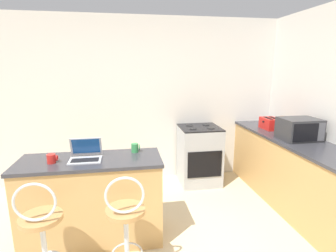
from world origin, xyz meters
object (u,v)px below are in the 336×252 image
(laptop, at_px, (86,154))
(mug_green, at_px, (135,148))
(storage_jar, at_px, (283,122))
(bar_stool_far, at_px, (126,230))
(microwave, at_px, (299,129))
(bar_stool_near, at_px, (43,239))
(toaster, at_px, (270,123))
(mug_red, at_px, (52,159))
(stove_range, at_px, (199,155))

(laptop, height_order, mug_green, laptop)
(laptop, xyz_separation_m, storage_jar, (2.82, 1.00, 0.03))
(bar_stool_far, height_order, microwave, microwave)
(bar_stool_near, distance_m, toaster, 3.28)
(microwave, xyz_separation_m, mug_red, (-2.90, -0.36, -0.10))
(stove_range, distance_m, mug_green, 1.59)
(bar_stool_near, bearing_deg, bar_stool_far, 0.00)
(stove_range, bearing_deg, laptop, -142.02)
(laptop, height_order, storage_jar, laptop)
(bar_stool_near, height_order, toaster, toaster)
(microwave, xyz_separation_m, storage_jar, (0.23, 0.71, -0.06))
(laptop, relative_size, toaster, 1.02)
(bar_stool_near, xyz_separation_m, toaster, (2.86, 1.51, 0.54))
(mug_green, bearing_deg, bar_stool_far, -99.54)
(laptop, bearing_deg, microwave, 6.51)
(mug_green, bearing_deg, microwave, 4.30)
(bar_stool_near, height_order, storage_jar, storage_jar)
(bar_stool_far, bearing_deg, storage_jar, 33.18)
(microwave, distance_m, toaster, 0.62)
(microwave, height_order, toaster, microwave)
(microwave, relative_size, toaster, 1.52)
(mug_red, distance_m, mug_green, 0.84)
(toaster, bearing_deg, storage_jar, 19.00)
(toaster, distance_m, storage_jar, 0.27)
(bar_stool_near, relative_size, toaster, 3.23)
(bar_stool_far, bearing_deg, bar_stool_near, 180.00)
(bar_stool_near, bearing_deg, laptop, 63.53)
(microwave, bearing_deg, mug_green, -175.70)
(laptop, relative_size, storage_jar, 1.88)
(bar_stool_near, bearing_deg, mug_green, 42.50)
(bar_stool_near, xyz_separation_m, microwave, (2.89, 0.89, 0.60))
(mug_red, bearing_deg, bar_stool_near, -88.38)
(bar_stool_far, height_order, mug_green, mug_green)
(mug_green, bearing_deg, toaster, 20.63)
(bar_stool_near, height_order, mug_red, mug_red)
(toaster, distance_m, mug_red, 3.04)
(laptop, relative_size, mug_green, 3.23)
(toaster, height_order, storage_jar, toaster)
(laptop, distance_m, toaster, 2.72)
(microwave, bearing_deg, mug_red, -172.93)
(microwave, xyz_separation_m, mug_green, (-2.09, -0.16, -0.09))
(bar_stool_near, xyz_separation_m, bar_stool_far, (0.68, 0.00, 0.00))
(mug_red, relative_size, storage_jar, 0.60)
(toaster, bearing_deg, bar_stool_near, -152.20)
(microwave, bearing_deg, toaster, 92.54)
(mug_red, xyz_separation_m, mug_green, (0.82, 0.20, 0.00))
(bar_stool_far, relative_size, toaster, 3.23)
(bar_stool_near, relative_size, mug_red, 9.83)
(storage_jar, relative_size, mug_green, 1.72)
(bar_stool_far, bearing_deg, microwave, 21.91)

